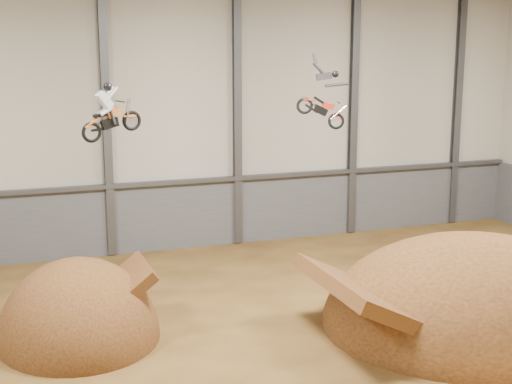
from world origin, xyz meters
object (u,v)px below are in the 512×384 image
takeoff_ramp (80,337)px  fmx_rider_a (113,107)px  landing_ramp (472,323)px  fmx_rider_b (317,91)px

takeoff_ramp → fmx_rider_a: bearing=-25.0°
landing_ramp → fmx_rider_a: fmx_rider_a is taller
takeoff_ramp → landing_ramp: size_ratio=0.57×
takeoff_ramp → fmx_rider_a: fmx_rider_a is taller
fmx_rider_a → fmx_rider_b: bearing=-10.8°
landing_ramp → fmx_rider_b: bearing=143.9°
fmx_rider_a → takeoff_ramp: bearing=139.2°
landing_ramp → fmx_rider_b: size_ratio=4.42×
takeoff_ramp → fmx_rider_a: (1.44, -0.67, 8.35)m
takeoff_ramp → fmx_rider_b: (9.29, 0.01, 8.67)m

